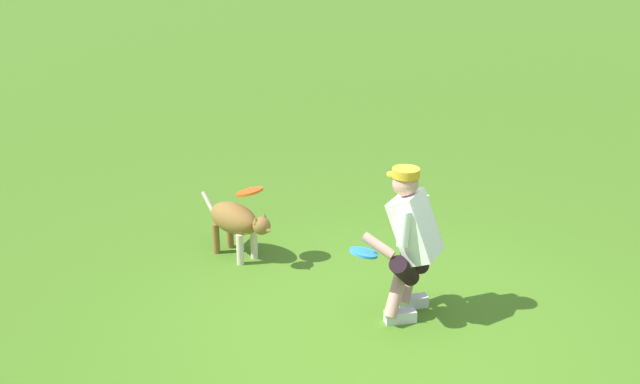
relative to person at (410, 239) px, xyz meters
name	(u,v)px	position (x,y,z in m)	size (l,w,h in m)	color
ground_plane	(380,329)	(0.28, 0.18, -0.70)	(60.00, 60.00, 0.00)	#48781E
person	(410,239)	(0.00, 0.00, 0.00)	(0.71, 0.60, 1.29)	silver
dog	(237,221)	(1.28, -1.39, -0.32)	(0.64, 0.87, 0.56)	olive
frisbee_flying	(250,192)	(1.16, -1.28, 0.02)	(0.26, 0.26, 0.02)	#DD5311
frisbee_held	(364,253)	(0.39, -0.01, -0.09)	(0.23, 0.23, 0.02)	#3196E6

